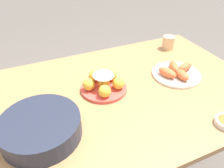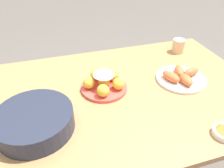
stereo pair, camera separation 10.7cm
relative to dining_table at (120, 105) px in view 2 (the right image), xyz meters
The scene contains 5 objects.
dining_table is the anchor object (origin of this frame).
cake_plate 0.15m from the dining_table, 35.98° to the right, with size 0.23×0.23×0.10m.
serving_bowl 0.44m from the dining_table, 17.93° to the left, with size 0.31×0.31×0.08m.
seafood_platter 0.36m from the dining_table, behind, with size 0.26×0.26×0.06m.
cup_near 0.60m from the dining_table, 148.72° to the right, with size 0.08×0.08×0.09m.
Camera 2 is at (0.29, 0.81, 1.39)m, focal length 35.00 mm.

